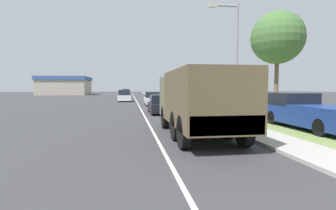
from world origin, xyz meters
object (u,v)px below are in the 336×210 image
at_px(car_fourth_ahead, 124,95).
at_px(pickup_truck, 307,112).
at_px(car_second_ahead, 152,99).
at_px(car_farthest_ahead, 126,93).
at_px(military_truck, 198,99).
at_px(car_third_ahead, 124,96).
at_px(car_nearest_ahead, 161,105).
at_px(lamp_post, 233,52).

distance_m(car_fourth_ahead, pickup_truck, 39.08).
bearing_deg(car_second_ahead, car_farthest_ahead, 96.11).
relative_size(military_truck, car_third_ahead, 1.68).
distance_m(military_truck, car_farthest_ahead, 52.94).
bearing_deg(car_third_ahead, car_second_ahead, -67.33).
relative_size(car_nearest_ahead, car_fourth_ahead, 0.99).
xyz_separation_m(car_nearest_ahead, car_third_ahead, (-3.25, 18.31, 0.07)).
xyz_separation_m(car_farthest_ahead, pickup_truck, (9.66, -51.51, 0.10)).
relative_size(car_nearest_ahead, car_second_ahead, 0.94).
height_order(military_truck, car_farthest_ahead, military_truck).
bearing_deg(lamp_post, car_third_ahead, 103.80).
bearing_deg(car_nearest_ahead, lamp_post, -67.49).
xyz_separation_m(car_second_ahead, car_farthest_ahead, (-3.46, 32.37, 0.05)).
distance_m(car_third_ahead, lamp_post, 26.67).
bearing_deg(military_truck, car_fourth_ahead, 95.76).
relative_size(car_third_ahead, car_fourth_ahead, 0.91).
relative_size(car_second_ahead, pickup_truck, 0.84).
distance_m(military_truck, lamp_post, 4.70).
distance_m(car_nearest_ahead, lamp_post, 8.68).
height_order(pickup_truck, lamp_post, lamp_post).
distance_m(car_fourth_ahead, lamp_post, 36.86).
bearing_deg(pickup_truck, car_second_ahead, 107.93).
xyz_separation_m(car_nearest_ahead, lamp_post, (3.06, -7.39, 3.36)).
height_order(car_nearest_ahead, car_fourth_ahead, car_fourth_ahead).
xyz_separation_m(car_third_ahead, pickup_truck, (9.63, -27.38, 0.11)).
xyz_separation_m(military_truck, car_nearest_ahead, (-0.35, 10.35, -0.93)).
distance_m(car_nearest_ahead, car_farthest_ahead, 42.58).
relative_size(car_farthest_ahead, lamp_post, 0.63).
bearing_deg(lamp_post, car_farthest_ahead, 97.24).
xyz_separation_m(military_truck, car_second_ahead, (-0.16, 20.43, -0.90)).
relative_size(car_third_ahead, pickup_truck, 0.73).
height_order(car_second_ahead, car_third_ahead, car_third_ahead).
relative_size(car_nearest_ahead, pickup_truck, 0.79).
distance_m(military_truck, car_nearest_ahead, 10.40).
height_order(car_second_ahead, lamp_post, lamp_post).
height_order(car_nearest_ahead, car_farthest_ahead, car_farthest_ahead).
height_order(military_truck, car_second_ahead, military_truck).
bearing_deg(car_nearest_ahead, car_second_ahead, 88.92).
bearing_deg(car_fourth_ahead, car_nearest_ahead, -82.87).
relative_size(military_truck, car_fourth_ahead, 1.53).
bearing_deg(car_fourth_ahead, pickup_truck, -75.21).
xyz_separation_m(car_nearest_ahead, car_second_ahead, (0.19, 10.08, 0.03)).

